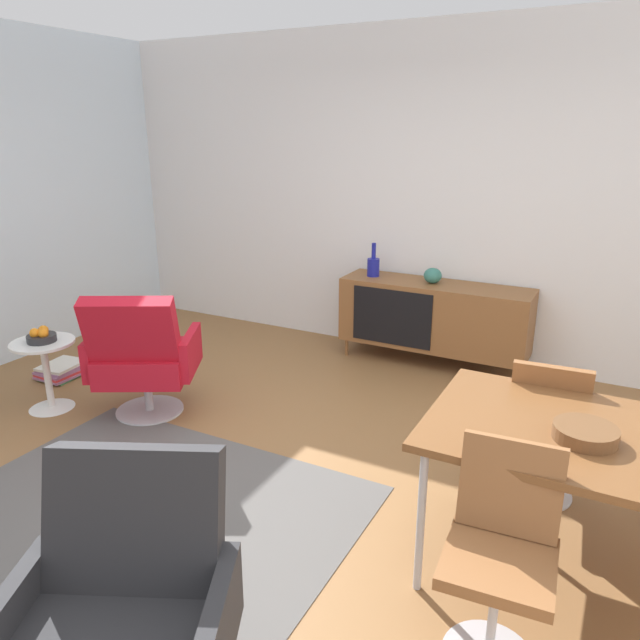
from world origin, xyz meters
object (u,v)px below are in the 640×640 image
object	(u,v)px
sideboard	(434,315)
armchair_black_shell	(124,609)
dining_chair_front_left	(501,549)
magazine_stack	(63,370)
dining_chair_back_left	(547,424)
vase_sculptural_dark	(373,266)
lounge_chair_red	(142,355)
side_table_round	(46,367)
dining_table	(622,449)
vase_cobalt	(433,276)
fruit_bowl	(41,336)
wooden_bowl_on_table	(585,433)

from	to	relation	value
sideboard	armchair_black_shell	xyz separation A→B (m)	(0.10, -3.66, 0.03)
dining_chair_front_left	magazine_stack	world-z (taller)	dining_chair_front_left
dining_chair_back_left	magazine_stack	bearing A→B (deg)	-179.61
dining_chair_front_left	dining_chair_back_left	xyz separation A→B (m)	(0.01, 1.12, 0.00)
vase_sculptural_dark	lounge_chair_red	world-z (taller)	vase_sculptural_dark
magazine_stack	vase_sculptural_dark	bearing A→B (deg)	39.62
sideboard	side_table_round	world-z (taller)	sideboard
dining_table	magazine_stack	xyz separation A→B (m)	(-4.11, 0.53, -0.64)
vase_cobalt	lounge_chair_red	world-z (taller)	lounge_chair_red
dining_chair_back_left	lounge_chair_red	bearing A→B (deg)	-174.76
dining_chair_front_left	magazine_stack	bearing A→B (deg)	163.79
vase_cobalt	magazine_stack	size ratio (longest dim) A/B	0.38
dining_table	armchair_black_shell	world-z (taller)	armchair_black_shell
sideboard	vase_sculptural_dark	size ratio (longest dim) A/B	5.44
sideboard	armchair_black_shell	bearing A→B (deg)	-88.43
dining_table	magazine_stack	world-z (taller)	dining_table
vase_cobalt	dining_chair_front_left	size ratio (longest dim) A/B	0.18
side_table_round	magazine_stack	world-z (taller)	side_table_round
side_table_round	fruit_bowl	size ratio (longest dim) A/B	2.60
dining_chair_back_left	sideboard	bearing A→B (deg)	124.45
vase_cobalt	armchair_black_shell	world-z (taller)	armchair_black_shell
dining_chair_back_left	wooden_bowl_on_table	bearing A→B (deg)	-72.13
wooden_bowl_on_table	magazine_stack	distance (m)	4.08
wooden_bowl_on_table	magazine_stack	bearing A→B (deg)	171.35
wooden_bowl_on_table	dining_chair_front_left	world-z (taller)	dining_chair_front_left
sideboard	magazine_stack	xyz separation A→B (m)	(-2.62, -1.70, -0.39)
sideboard	vase_sculptural_dark	distance (m)	0.68
lounge_chair_red	wooden_bowl_on_table	bearing A→B (deg)	-7.76
dining_chair_front_left	fruit_bowl	bearing A→B (deg)	169.14
armchair_black_shell	side_table_round	distance (m)	2.77
vase_sculptural_dark	dining_table	distance (m)	3.04
dining_table	sideboard	bearing A→B (deg)	123.79
vase_cobalt	armchair_black_shell	bearing A→B (deg)	-87.97
armchair_black_shell	sideboard	bearing A→B (deg)	91.57
wooden_bowl_on_table	magazine_stack	xyz separation A→B (m)	(-3.97, 0.60, -0.72)
vase_sculptural_dark	dining_table	size ratio (longest dim) A/B	0.18
armchair_black_shell	side_table_round	size ratio (longest dim) A/B	1.82
vase_cobalt	wooden_bowl_on_table	distance (m)	2.68
dining_table	lounge_chair_red	bearing A→B (deg)	173.94
vase_cobalt	armchair_black_shell	xyz separation A→B (m)	(0.13, -3.67, -0.32)
wooden_bowl_on_table	magazine_stack	world-z (taller)	wooden_bowl_on_table
dining_table	dining_chair_front_left	distance (m)	0.70
dining_table	side_table_round	world-z (taller)	dining_table
vase_cobalt	vase_sculptural_dark	size ratio (longest dim) A/B	0.51
side_table_round	fruit_bowl	xyz separation A→B (m)	(0.00, -0.00, 0.24)
wooden_bowl_on_table	dining_chair_front_left	xyz separation A→B (m)	(-0.21, -0.49, -0.30)
magazine_stack	fruit_bowl	bearing A→B (deg)	-47.44
dining_chair_back_left	magazine_stack	size ratio (longest dim) A/B	2.16
wooden_bowl_on_table	fruit_bowl	xyz separation A→B (m)	(-3.55, 0.15, -0.21)
dining_chair_back_left	fruit_bowl	distance (m)	3.39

